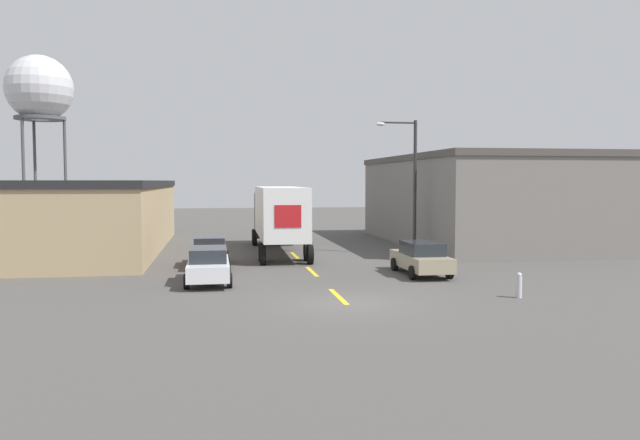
% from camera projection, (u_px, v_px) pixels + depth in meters
% --- Properties ---
extents(ground_plane, '(160.00, 160.00, 0.00)m').
position_uv_depth(ground_plane, '(346.00, 303.00, 22.26)').
color(ground_plane, '#4C4947').
extents(road_centerline, '(0.20, 16.41, 0.01)m').
position_uv_depth(road_centerline, '(312.00, 271.00, 30.11)').
color(road_centerline, yellow).
rests_on(road_centerline, ground_plane).
extents(warehouse_left, '(9.67, 22.74, 4.40)m').
position_uv_depth(warehouse_left, '(85.00, 216.00, 39.09)').
color(warehouse_left, tan).
rests_on(warehouse_left, ground_plane).
extents(warehouse_right, '(11.12, 20.39, 6.12)m').
position_uv_depth(warehouse_right, '(475.00, 200.00, 43.74)').
color(warehouse_right, slate).
rests_on(warehouse_right, ground_plane).
extents(semi_truck, '(2.98, 12.93, 4.02)m').
position_uv_depth(semi_truck, '(278.00, 213.00, 37.90)').
color(semi_truck, black).
rests_on(semi_truck, ground_plane).
extents(parked_car_left_far, '(1.94, 4.57, 1.54)m').
position_uv_depth(parked_car_left_far, '(210.00, 251.00, 31.98)').
color(parked_car_left_far, maroon).
rests_on(parked_car_left_far, ground_plane).
extents(parked_car_right_near, '(1.94, 4.57, 1.54)m').
position_uv_depth(parked_car_right_near, '(421.00, 258.00, 29.08)').
color(parked_car_right_near, tan).
rests_on(parked_car_right_near, ground_plane).
extents(parked_car_left_near, '(1.94, 4.57, 1.54)m').
position_uv_depth(parked_car_left_near, '(208.00, 265.00, 26.66)').
color(parked_car_left_near, silver).
rests_on(parked_car_left_near, ground_plane).
extents(water_tower, '(6.14, 6.14, 16.14)m').
position_uv_depth(water_tower, '(39.00, 90.00, 58.42)').
color(water_tower, '#47474C').
rests_on(water_tower, ground_plane).
extents(street_lamp, '(2.50, 0.32, 7.93)m').
position_uv_depth(street_lamp, '(410.00, 177.00, 36.68)').
color(street_lamp, '#2D2D30').
rests_on(street_lamp, ground_plane).
extents(fire_hydrant, '(0.22, 0.22, 0.96)m').
position_uv_depth(fire_hydrant, '(519.00, 285.00, 23.30)').
color(fire_hydrant, silver).
rests_on(fire_hydrant, ground_plane).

